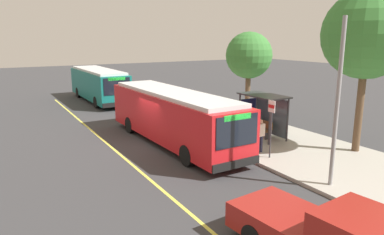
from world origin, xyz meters
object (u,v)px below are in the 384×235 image
Objects in this scene: transit_bus_main at (173,115)px; route_sign_post at (271,121)px; transit_bus_second at (99,84)px; waiting_bench at (261,128)px; pedestrian_commuter at (260,134)px.

route_sign_post is at bearing 29.34° from transit_bus_main.
transit_bus_second is 20.33m from route_sign_post.
transit_bus_main is at bearing -109.04° from waiting_bench.
pedestrian_commuter is (-0.85, 0.11, -0.84)m from route_sign_post.
pedestrian_commuter reaches higher than waiting_bench.
transit_bus_main is 5.24m from waiting_bench.
waiting_bench is (1.68, 4.86, -0.98)m from transit_bus_main.
waiting_bench is 0.95× the size of pedestrian_commuter.
route_sign_post reaches higher than waiting_bench.
waiting_bench is at bearing 138.67° from pedestrian_commuter.
transit_bus_second is 6.45× the size of waiting_bench.
transit_bus_main is 5.56m from route_sign_post.
route_sign_post is at bearing -34.16° from waiting_bench.
transit_bus_main is 15.34m from transit_bus_second.
transit_bus_main is at bearing -144.67° from pedestrian_commuter.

